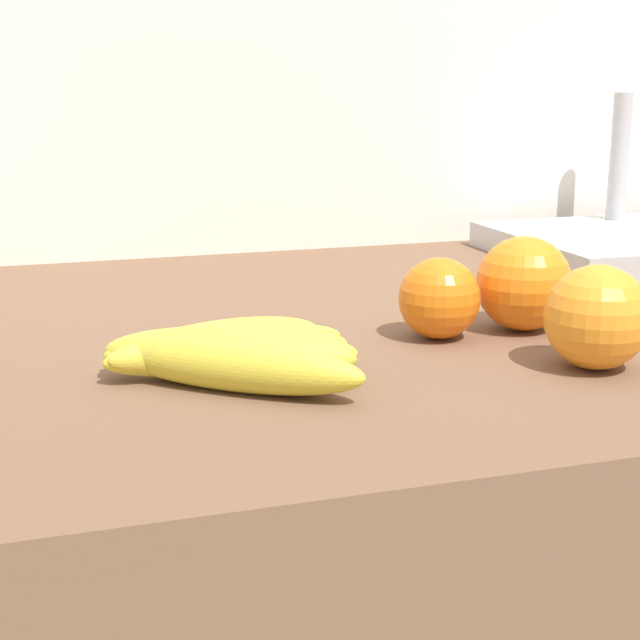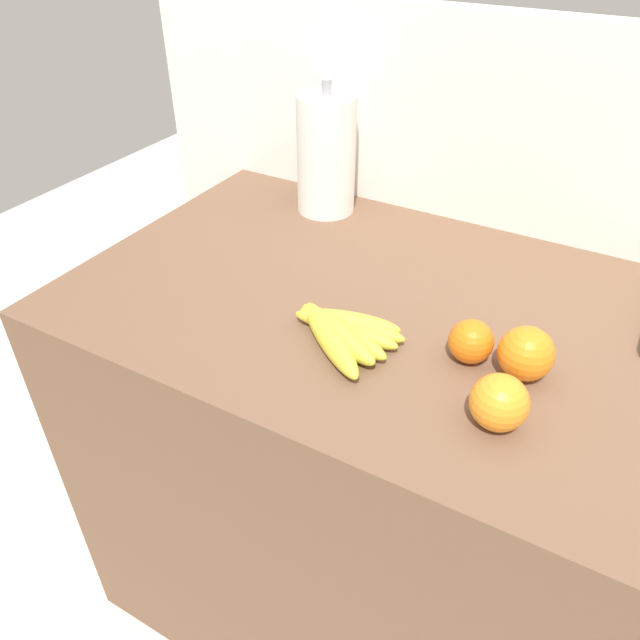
% 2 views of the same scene
% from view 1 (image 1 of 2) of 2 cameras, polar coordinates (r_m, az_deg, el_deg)
% --- Properties ---
extents(wall_back, '(2.16, 0.06, 1.30)m').
position_cam_1_polar(wall_back, '(1.35, 4.51, -5.74)').
color(wall_back, silver).
rests_on(wall_back, ground).
extents(banana_bunch, '(0.19, 0.17, 0.04)m').
position_cam_1_polar(banana_bunch, '(0.70, -5.43, -1.99)').
color(banana_bunch, gold).
rests_on(banana_bunch, counter).
extents(orange_center, '(0.08, 0.08, 0.08)m').
position_cam_1_polar(orange_center, '(0.74, 15.90, 0.15)').
color(orange_center, orange).
rests_on(orange_center, counter).
extents(orange_back_left, '(0.07, 0.07, 0.07)m').
position_cam_1_polar(orange_back_left, '(0.80, 6.99, 1.26)').
color(orange_back_left, orange).
rests_on(orange_back_left, counter).
extents(orange_front, '(0.08, 0.08, 0.08)m').
position_cam_1_polar(orange_front, '(0.84, 11.84, 2.10)').
color(orange_front, orange).
rests_on(orange_front, counter).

